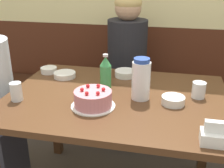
{
  "coord_description": "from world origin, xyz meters",
  "views": [
    {
      "loc": [
        0.28,
        -1.42,
        1.42
      ],
      "look_at": [
        -0.04,
        0.05,
        0.8
      ],
      "focal_mm": 45.0,
      "sensor_mm": 36.0,
      "label": 1
    }
  ],
  "objects_px": {
    "glass_tumbler_short": "(199,90)",
    "person_pale_blue_shirt": "(127,76)",
    "napkin_holder": "(214,136)",
    "bowl_soup_white": "(173,100)",
    "soju_bottle": "(106,72)",
    "glass_shot_small": "(142,78)",
    "water_pitcher": "(141,79)",
    "bowl_rice_small": "(49,70)",
    "birthday_cake": "(93,99)",
    "bowl_sauce_shallow": "(65,75)",
    "glass_water_tall": "(16,92)",
    "bowl_side_dish": "(125,73)",
    "bench_seat": "(134,112)"
  },
  "relations": [
    {
      "from": "glass_tumbler_short",
      "to": "person_pale_blue_shirt",
      "type": "height_order",
      "value": "person_pale_blue_shirt"
    },
    {
      "from": "napkin_holder",
      "to": "person_pale_blue_shirt",
      "type": "xyz_separation_m",
      "value": [
        -0.54,
        1.09,
        -0.19
      ]
    },
    {
      "from": "bowl_soup_white",
      "to": "person_pale_blue_shirt",
      "type": "xyz_separation_m",
      "value": [
        -0.37,
        0.75,
        -0.17
      ]
    },
    {
      "from": "soju_bottle",
      "to": "glass_shot_small",
      "type": "height_order",
      "value": "soju_bottle"
    },
    {
      "from": "water_pitcher",
      "to": "glass_shot_small",
      "type": "xyz_separation_m",
      "value": [
        -0.02,
        0.17,
        -0.06
      ]
    },
    {
      "from": "soju_bottle",
      "to": "bowl_rice_small",
      "type": "xyz_separation_m",
      "value": [
        -0.45,
        0.18,
        -0.08
      ]
    },
    {
      "from": "napkin_holder",
      "to": "bowl_soup_white",
      "type": "relative_size",
      "value": 0.89
    },
    {
      "from": "soju_bottle",
      "to": "person_pale_blue_shirt",
      "type": "height_order",
      "value": "person_pale_blue_shirt"
    },
    {
      "from": "birthday_cake",
      "to": "bowl_sauce_shallow",
      "type": "bearing_deg",
      "value": 129.0
    },
    {
      "from": "soju_bottle",
      "to": "bowl_soup_white",
      "type": "xyz_separation_m",
      "value": [
        0.4,
        -0.14,
        -0.08
      ]
    },
    {
      "from": "bowl_soup_white",
      "to": "person_pale_blue_shirt",
      "type": "relative_size",
      "value": 0.1
    },
    {
      "from": "birthday_cake",
      "to": "bowl_rice_small",
      "type": "bearing_deg",
      "value": 135.54
    },
    {
      "from": "napkin_holder",
      "to": "person_pale_blue_shirt",
      "type": "distance_m",
      "value": 1.23
    },
    {
      "from": "birthday_cake",
      "to": "glass_water_tall",
      "type": "relative_size",
      "value": 2.27
    },
    {
      "from": "birthday_cake",
      "to": "glass_shot_small",
      "type": "xyz_separation_m",
      "value": [
        0.21,
        0.33,
        0.01
      ]
    },
    {
      "from": "bowl_side_dish",
      "to": "napkin_holder",
      "type": "bearing_deg",
      "value": -54.85
    },
    {
      "from": "napkin_holder",
      "to": "glass_shot_small",
      "type": "xyz_separation_m",
      "value": [
        -0.36,
        0.55,
        0.01
      ]
    },
    {
      "from": "bowl_sauce_shallow",
      "to": "glass_shot_small",
      "type": "height_order",
      "value": "glass_shot_small"
    },
    {
      "from": "bowl_sauce_shallow",
      "to": "glass_water_tall",
      "type": "height_order",
      "value": "glass_water_tall"
    },
    {
      "from": "bowl_rice_small",
      "to": "bowl_side_dish",
      "type": "bearing_deg",
      "value": 4.29
    },
    {
      "from": "bench_seat",
      "to": "bowl_side_dish",
      "type": "height_order",
      "value": "bowl_side_dish"
    },
    {
      "from": "bowl_side_dish",
      "to": "glass_shot_small",
      "type": "distance_m",
      "value": 0.2
    },
    {
      "from": "bench_seat",
      "to": "glass_tumbler_short",
      "type": "bearing_deg",
      "value": -59.08
    },
    {
      "from": "bowl_sauce_shallow",
      "to": "glass_water_tall",
      "type": "xyz_separation_m",
      "value": [
        -0.13,
        -0.39,
        0.03
      ]
    },
    {
      "from": "water_pitcher",
      "to": "bowl_soup_white",
      "type": "relative_size",
      "value": 1.88
    },
    {
      "from": "glass_shot_small",
      "to": "person_pale_blue_shirt",
      "type": "height_order",
      "value": "person_pale_blue_shirt"
    },
    {
      "from": "bench_seat",
      "to": "napkin_holder",
      "type": "bearing_deg",
      "value": -68.2
    },
    {
      "from": "bowl_rice_small",
      "to": "bowl_soup_white",
      "type": "bearing_deg",
      "value": -20.39
    },
    {
      "from": "napkin_holder",
      "to": "bowl_side_dish",
      "type": "relative_size",
      "value": 0.8
    },
    {
      "from": "water_pitcher",
      "to": "soju_bottle",
      "type": "relative_size",
      "value": 1.1
    },
    {
      "from": "soju_bottle",
      "to": "glass_tumbler_short",
      "type": "height_order",
      "value": "soju_bottle"
    },
    {
      "from": "napkin_holder",
      "to": "glass_tumbler_short",
      "type": "height_order",
      "value": "napkin_holder"
    },
    {
      "from": "bowl_sauce_shallow",
      "to": "glass_shot_small",
      "type": "bearing_deg",
      "value": -5.1
    },
    {
      "from": "water_pitcher",
      "to": "bowl_rice_small",
      "type": "height_order",
      "value": "water_pitcher"
    },
    {
      "from": "bowl_sauce_shallow",
      "to": "glass_water_tall",
      "type": "relative_size",
      "value": 1.41
    },
    {
      "from": "water_pitcher",
      "to": "person_pale_blue_shirt",
      "type": "relative_size",
      "value": 0.18
    },
    {
      "from": "bowl_side_dish",
      "to": "glass_water_tall",
      "type": "height_order",
      "value": "glass_water_tall"
    },
    {
      "from": "napkin_holder",
      "to": "bowl_sauce_shallow",
      "type": "relative_size",
      "value": 0.77
    },
    {
      "from": "glass_shot_small",
      "to": "bench_seat",
      "type": "bearing_deg",
      "value": 100.3
    },
    {
      "from": "bench_seat",
      "to": "soju_bottle",
      "type": "relative_size",
      "value": 12.45
    },
    {
      "from": "soju_bottle",
      "to": "glass_shot_small",
      "type": "relative_size",
      "value": 2.08
    },
    {
      "from": "bowl_side_dish",
      "to": "glass_shot_small",
      "type": "relative_size",
      "value": 1.36
    },
    {
      "from": "bowl_side_dish",
      "to": "glass_shot_small",
      "type": "height_order",
      "value": "glass_shot_small"
    },
    {
      "from": "bowl_sauce_shallow",
      "to": "person_pale_blue_shirt",
      "type": "bearing_deg",
      "value": 55.86
    },
    {
      "from": "soju_bottle",
      "to": "napkin_holder",
      "type": "height_order",
      "value": "soju_bottle"
    },
    {
      "from": "bowl_soup_white",
      "to": "bench_seat",
      "type": "bearing_deg",
      "value": 109.88
    },
    {
      "from": "bench_seat",
      "to": "bowl_sauce_shallow",
      "type": "xyz_separation_m",
      "value": [
        -0.4,
        -0.61,
        0.56
      ]
    },
    {
      "from": "soju_bottle",
      "to": "bowl_sauce_shallow",
      "type": "xyz_separation_m",
      "value": [
        -0.31,
        0.12,
        -0.08
      ]
    },
    {
      "from": "birthday_cake",
      "to": "water_pitcher",
      "type": "xyz_separation_m",
      "value": [
        0.23,
        0.15,
        0.07
      ]
    },
    {
      "from": "bowl_side_dish",
      "to": "bowl_rice_small",
      "type": "bearing_deg",
      "value": -175.71
    }
  ]
}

